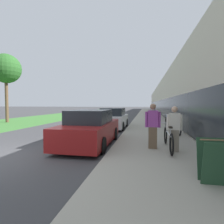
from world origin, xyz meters
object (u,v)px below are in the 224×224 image
(tandem_bicycle, at_px, (168,139))
(cruiser_bike_middle, at_px, (167,123))
(bike_rack_hoop, at_px, (173,127))
(street_tree_near, at_px, (6,69))
(parked_sedan_curbside, at_px, (90,129))
(person_bystander, at_px, (153,126))
(person_rider, at_px, (174,129))
(sandwich_board_sign, at_px, (214,161))
(vintage_roadster_curbside, at_px, (113,119))
(cruiser_bike_nearest, at_px, (178,127))

(tandem_bicycle, height_order, cruiser_bike_middle, cruiser_bike_middle)
(bike_rack_hoop, distance_m, street_tree_near, 15.94)
(parked_sedan_curbside, relative_size, street_tree_near, 0.65)
(person_bystander, bearing_deg, person_rider, -21.75)
(sandwich_board_sign, bearing_deg, cruiser_bike_middle, 89.83)
(cruiser_bike_middle, relative_size, sandwich_board_sign, 2.00)
(tandem_bicycle, relative_size, vintage_roadster_curbside, 0.59)
(cruiser_bike_nearest, height_order, sandwich_board_sign, cruiser_bike_nearest)
(person_rider, relative_size, person_bystander, 0.94)
(tandem_bicycle, height_order, cruiser_bike_nearest, cruiser_bike_nearest)
(person_bystander, distance_m, bike_rack_hoop, 2.35)
(vintage_roadster_curbside, relative_size, street_tree_near, 0.63)
(person_bystander, height_order, cruiser_bike_middle, person_bystander)
(cruiser_bike_middle, bearing_deg, street_tree_near, 170.58)
(vintage_roadster_curbside, bearing_deg, person_rider, -62.44)
(parked_sedan_curbside, height_order, street_tree_near, street_tree_near)
(vintage_roadster_curbside, bearing_deg, person_bystander, -66.77)
(person_bystander, bearing_deg, parked_sedan_curbside, 165.60)
(person_bystander, height_order, bike_rack_hoop, person_bystander)
(cruiser_bike_middle, bearing_deg, person_bystander, -101.77)
(person_rider, bearing_deg, cruiser_bike_middle, 85.63)
(cruiser_bike_middle, xyz_separation_m, parked_sedan_curbside, (-3.74, -4.83, 0.16))
(person_rider, bearing_deg, person_bystander, 158.25)
(cruiser_bike_nearest, height_order, street_tree_near, street_tree_near)
(sandwich_board_sign, xyz_separation_m, parked_sedan_curbside, (-3.71, 3.31, 0.10))
(parked_sedan_curbside, bearing_deg, bike_rack_hoop, 21.57)
(bike_rack_hoop, relative_size, cruiser_bike_nearest, 0.46)
(tandem_bicycle, bearing_deg, bike_rack_hoop, 77.07)
(tandem_bicycle, height_order, street_tree_near, street_tree_near)
(person_bystander, bearing_deg, street_tree_near, 149.15)
(sandwich_board_sign, bearing_deg, street_tree_near, 143.67)
(street_tree_near, bearing_deg, cruiser_bike_nearest, -17.21)
(cruiser_bike_middle, bearing_deg, vintage_roadster_curbside, 172.28)
(cruiser_bike_middle, xyz_separation_m, sandwich_board_sign, (-0.02, -8.13, 0.06))
(person_bystander, relative_size, street_tree_near, 0.25)
(cruiser_bike_nearest, relative_size, sandwich_board_sign, 2.05)
(cruiser_bike_middle, bearing_deg, tandem_bicycle, -96.23)
(tandem_bicycle, relative_size, cruiser_bike_nearest, 1.30)
(cruiser_bike_nearest, height_order, vintage_roadster_curbside, vintage_roadster_curbside)
(sandwich_board_sign, height_order, parked_sedan_curbside, parked_sedan_curbside)
(person_rider, height_order, cruiser_bike_nearest, person_rider)
(cruiser_bike_nearest, bearing_deg, parked_sedan_curbside, -146.44)
(street_tree_near, bearing_deg, parked_sedan_curbside, -34.24)
(sandwich_board_sign, relative_size, street_tree_near, 0.14)
(bike_rack_hoop, distance_m, parked_sedan_curbside, 3.89)
(cruiser_bike_nearest, relative_size, street_tree_near, 0.29)
(parked_sedan_curbside, relative_size, vintage_roadster_curbside, 1.03)
(bike_rack_hoop, relative_size, vintage_roadster_curbside, 0.21)
(bike_rack_hoop, relative_size, sandwich_board_sign, 0.94)
(person_rider, xyz_separation_m, parked_sedan_curbside, (-3.29, 0.95, -0.22))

